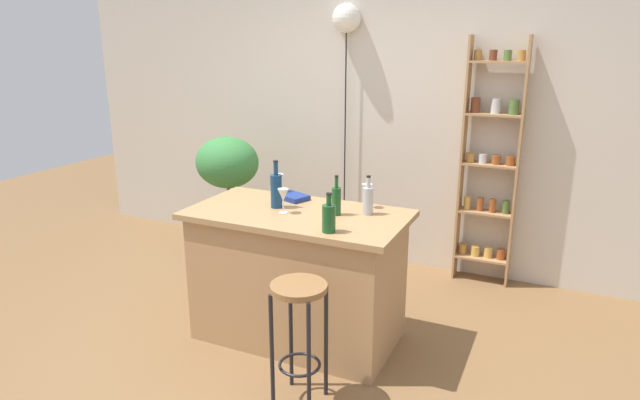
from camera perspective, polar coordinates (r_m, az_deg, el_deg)
name	(u,v)px	position (r m, az deg, el deg)	size (l,w,h in m)	color
ground	(278,356)	(3.77, -4.35, -15.89)	(12.00, 12.00, 0.00)	brown
back_wall	(380,110)	(5.02, 6.25, 9.29)	(6.40, 0.10, 2.80)	beige
kitchen_counter	(298,275)	(3.78, -2.29, -7.80)	(1.45, 0.76, 0.91)	tan
bar_stool	(299,317)	(3.10, -2.19, -12.06)	(0.31, 0.31, 0.73)	black
spice_shelf	(490,164)	(4.71, 17.21, 3.62)	(0.46, 0.16, 2.04)	tan
plant_stool	(231,243)	(5.13, -9.22, -4.45)	(0.29, 0.29, 0.41)	#2D2823
potted_plant	(227,167)	(4.92, -9.60, 3.35)	(0.57, 0.51, 0.78)	#514C47
bottle_wine_red	(329,217)	(3.22, 0.92, -1.82)	(0.08, 0.08, 0.24)	#194C23
bottle_spirits_clear	(276,190)	(3.70, -4.57, 1.06)	(0.08, 0.08, 0.33)	navy
bottle_vinegar	(368,200)	(3.56, 5.01, 0.02)	(0.07, 0.07, 0.26)	#B2B2B7
bottle_sauce_amber	(336,200)	(3.53, 1.71, -0.01)	(0.06, 0.06, 0.26)	#194C23
wine_glass_left	(279,180)	(3.97, -4.32, 2.04)	(0.07, 0.07, 0.16)	silver
wine_glass_center	(367,191)	(3.70, 4.91, 0.95)	(0.07, 0.07, 0.16)	silver
wine_glass_right	(283,196)	(3.57, -3.85, 0.44)	(0.07, 0.07, 0.16)	silver
cookbook	(293,197)	(3.91, -2.83, 0.33)	(0.21, 0.15, 0.04)	navy
pendant_globe_light	(346,21)	(4.98, 2.77, 18.12)	(0.25, 0.25, 2.31)	black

